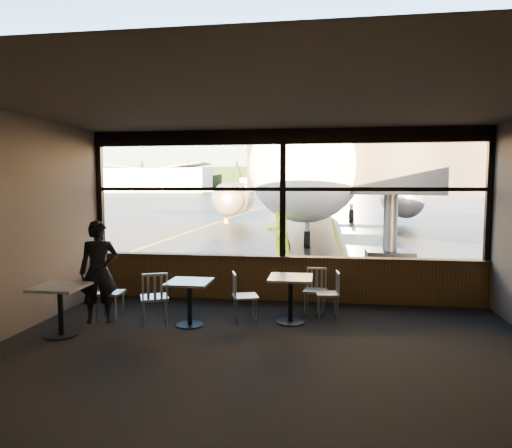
% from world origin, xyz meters
% --- Properties ---
extents(ground_plane, '(520.00, 520.00, 0.00)m').
position_xyz_m(ground_plane, '(0.00, 120.00, 0.00)').
color(ground_plane, black).
rests_on(ground_plane, ground).
extents(carpet_floor, '(8.00, 6.00, 0.01)m').
position_xyz_m(carpet_floor, '(0.00, -3.00, 0.01)').
color(carpet_floor, black).
rests_on(carpet_floor, ground).
extents(ceiling, '(8.00, 6.00, 0.04)m').
position_xyz_m(ceiling, '(0.00, -3.00, 3.50)').
color(ceiling, '#38332D').
rests_on(ceiling, ground).
extents(wall_left, '(0.04, 6.00, 3.50)m').
position_xyz_m(wall_left, '(-4.00, -3.00, 1.75)').
color(wall_left, '#4F453F').
rests_on(wall_left, ground).
extents(wall_back, '(8.00, 0.04, 3.50)m').
position_xyz_m(wall_back, '(0.00, -6.00, 1.75)').
color(wall_back, '#4F453F').
rests_on(wall_back, ground).
extents(window_sill, '(8.00, 0.28, 0.90)m').
position_xyz_m(window_sill, '(0.00, 0.00, 0.45)').
color(window_sill, '#513518').
rests_on(window_sill, ground).
extents(window_header, '(8.00, 0.18, 0.30)m').
position_xyz_m(window_header, '(0.00, 0.00, 3.35)').
color(window_header, black).
rests_on(window_header, ground).
extents(mullion_left, '(0.12, 0.12, 2.60)m').
position_xyz_m(mullion_left, '(-3.95, 0.00, 2.20)').
color(mullion_left, black).
rests_on(mullion_left, ground).
extents(mullion_centre, '(0.12, 0.12, 2.60)m').
position_xyz_m(mullion_centre, '(0.00, 0.00, 2.20)').
color(mullion_centre, black).
rests_on(mullion_centre, ground).
extents(mullion_right, '(0.12, 0.12, 2.60)m').
position_xyz_m(mullion_right, '(3.95, 0.00, 2.20)').
color(mullion_right, black).
rests_on(mullion_right, ground).
extents(window_transom, '(8.00, 0.10, 0.08)m').
position_xyz_m(window_transom, '(0.00, 0.00, 2.30)').
color(window_transom, black).
rests_on(window_transom, ground).
extents(airliner, '(30.90, 36.92, 11.17)m').
position_xyz_m(airliner, '(0.38, 20.61, 5.59)').
color(airliner, white).
rests_on(airliner, ground_plane).
extents(jet_bridge, '(8.87, 10.85, 4.73)m').
position_xyz_m(jet_bridge, '(3.60, 5.50, 2.37)').
color(jet_bridge, '#29292B').
rests_on(jet_bridge, ground_plane).
extents(cafe_table_near, '(0.74, 0.74, 0.81)m').
position_xyz_m(cafe_table_near, '(0.27, -1.55, 0.41)').
color(cafe_table_near, gray).
rests_on(cafe_table_near, carpet_floor).
extents(cafe_table_mid, '(0.70, 0.70, 0.77)m').
position_xyz_m(cafe_table_mid, '(-1.40, -1.95, 0.39)').
color(cafe_table_mid, '#A29C95').
rests_on(cafe_table_mid, carpet_floor).
extents(cafe_table_left, '(0.74, 0.74, 0.81)m').
position_xyz_m(cafe_table_left, '(-3.24, -2.77, 0.41)').
color(cafe_table_left, gray).
rests_on(cafe_table_left, carpet_floor).
extents(chair_near_e, '(0.50, 0.50, 0.84)m').
position_xyz_m(chair_near_e, '(0.91, -1.08, 0.42)').
color(chair_near_e, beige).
rests_on(chair_near_e, carpet_floor).
extents(chair_near_w, '(0.60, 0.60, 0.88)m').
position_xyz_m(chair_near_w, '(-0.51, -1.58, 0.44)').
color(chair_near_w, '#B5B0A4').
rests_on(chair_near_w, carpet_floor).
extents(chair_near_n, '(0.52, 0.52, 0.84)m').
position_xyz_m(chair_near_n, '(0.68, -0.89, 0.42)').
color(chair_near_n, '#B0AB9F').
rests_on(chair_near_n, carpet_floor).
extents(chair_mid_s, '(0.68, 0.68, 0.94)m').
position_xyz_m(chair_mid_s, '(-2.00, -2.01, 0.47)').
color(chair_mid_s, beige).
rests_on(chair_mid_s, carpet_floor).
extents(chair_mid_w, '(0.52, 0.52, 0.91)m').
position_xyz_m(chair_mid_w, '(-2.93, -1.74, 0.46)').
color(chair_mid_w, '#B6B1A5').
rests_on(chair_mid_w, carpet_floor).
extents(passenger, '(0.76, 0.63, 1.77)m').
position_xyz_m(passenger, '(-3.01, -1.96, 0.89)').
color(passenger, black).
rests_on(passenger, carpet_floor).
extents(ground_crew, '(1.11, 1.10, 1.81)m').
position_xyz_m(ground_crew, '(-0.64, 5.72, 0.91)').
color(ground_crew, '#BFF219').
rests_on(ground_crew, ground_plane).
extents(cone_nose, '(0.39, 0.39, 0.54)m').
position_xyz_m(cone_nose, '(-0.58, 8.46, 0.27)').
color(cone_nose, '#FF4508').
rests_on(cone_nose, ground_plane).
extents(cone_wing, '(0.35, 0.35, 0.48)m').
position_xyz_m(cone_wing, '(-5.37, 19.66, 0.24)').
color(cone_wing, '#FF4108').
rests_on(cone_wing, ground_plane).
extents(hangar_left, '(45.00, 18.00, 11.00)m').
position_xyz_m(hangar_left, '(-70.00, 180.00, 5.50)').
color(hangar_left, silver).
rests_on(hangar_left, ground_plane).
extents(hangar_mid, '(38.00, 15.00, 10.00)m').
position_xyz_m(hangar_mid, '(0.00, 185.00, 5.00)').
color(hangar_mid, silver).
rests_on(hangar_mid, ground_plane).
extents(hangar_right, '(50.00, 20.00, 12.00)m').
position_xyz_m(hangar_right, '(60.00, 178.00, 6.00)').
color(hangar_right, silver).
rests_on(hangar_right, ground_plane).
extents(fuel_tank_a, '(8.00, 8.00, 6.00)m').
position_xyz_m(fuel_tank_a, '(-30.00, 182.00, 3.00)').
color(fuel_tank_a, silver).
rests_on(fuel_tank_a, ground_plane).
extents(fuel_tank_b, '(8.00, 8.00, 6.00)m').
position_xyz_m(fuel_tank_b, '(-20.00, 182.00, 3.00)').
color(fuel_tank_b, silver).
rests_on(fuel_tank_b, ground_plane).
extents(fuel_tank_c, '(8.00, 8.00, 6.00)m').
position_xyz_m(fuel_tank_c, '(-10.00, 182.00, 3.00)').
color(fuel_tank_c, silver).
rests_on(fuel_tank_c, ground_plane).
extents(treeline, '(360.00, 3.00, 12.00)m').
position_xyz_m(treeline, '(0.00, 210.00, 6.00)').
color(treeline, black).
rests_on(treeline, ground_plane).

